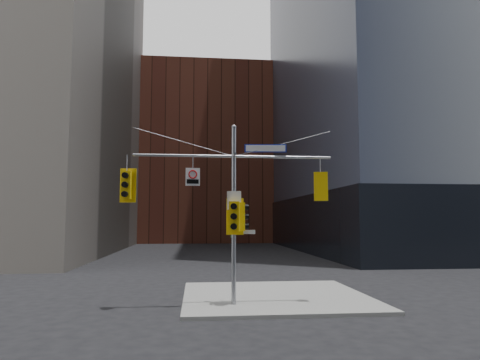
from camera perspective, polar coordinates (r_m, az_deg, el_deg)
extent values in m
plane|color=black|center=(15.49, -0.18, -18.19)|extent=(160.00, 160.00, 0.00)
cube|color=gray|center=(19.63, 4.66, -15.20)|extent=(8.00, 8.00, 0.15)
cube|color=black|center=(55.50, 26.41, -5.24)|extent=(36.40, 36.40, 6.00)
cube|color=brown|center=(73.80, -4.59, 2.91)|extent=(26.00, 20.00, 28.00)
cylinder|color=gray|center=(17.09, -0.84, -4.81)|extent=(0.18, 0.18, 7.20)
sphere|color=gray|center=(17.50, -0.82, 7.06)|extent=(0.20, 0.20, 0.20)
cylinder|color=gray|center=(17.22, -7.48, 3.25)|extent=(4.00, 0.11, 0.11)
cylinder|color=gray|center=(17.56, 5.70, 3.06)|extent=(4.00, 0.11, 0.11)
cylinder|color=gray|center=(16.93, -0.72, 3.35)|extent=(0.10, 0.70, 0.10)
cylinder|color=gray|center=(17.31, -7.46, 5.05)|extent=(4.00, 0.02, 1.12)
cylinder|color=gray|center=(17.65, 5.68, 4.83)|extent=(4.00, 0.02, 1.12)
cube|color=yellow|center=(17.30, -14.89, -0.66)|extent=(0.39, 0.30, 1.10)
cube|color=yellow|center=(17.48, -14.70, -0.71)|extent=(0.65, 0.14, 1.36)
cylinder|color=black|center=(17.13, -15.07, 0.61)|extent=(0.25, 0.20, 0.23)
cylinder|color=black|center=(17.21, -14.99, 0.59)|extent=(0.20, 0.05, 0.20)
cylinder|color=black|center=(17.10, -15.10, -0.60)|extent=(0.25, 0.20, 0.23)
cylinder|color=black|center=(17.18, -15.02, -0.63)|extent=(0.20, 0.05, 0.20)
cylinder|color=black|center=(17.07, -15.13, -1.82)|extent=(0.25, 0.20, 0.23)
cylinder|color=#0CE559|center=(17.15, -15.05, -1.84)|extent=(0.20, 0.05, 0.20)
cube|color=yellow|center=(17.81, 10.70, -0.87)|extent=(0.35, 0.28, 0.96)
cube|color=yellow|center=(17.65, 10.73, -0.83)|extent=(0.56, 0.16, 1.18)
cylinder|color=black|center=(18.02, 10.64, 0.09)|extent=(0.23, 0.19, 0.20)
cylinder|color=black|center=(17.94, 10.66, 0.11)|extent=(0.17, 0.06, 0.17)
cylinder|color=black|center=(17.99, 10.66, -0.92)|extent=(0.23, 0.19, 0.20)
cylinder|color=black|center=(17.92, 10.68, -0.90)|extent=(0.17, 0.06, 0.17)
cylinder|color=black|center=(17.97, 10.68, -1.93)|extent=(0.23, 0.19, 0.20)
cylinder|color=black|center=(17.90, 10.69, -1.92)|extent=(0.17, 0.06, 0.17)
cube|color=yellow|center=(17.12, 0.10, -4.91)|extent=(0.30, 0.40, 1.13)
cylinder|color=black|center=(17.17, 0.80, -3.66)|extent=(0.20, 0.26, 0.24)
cylinder|color=black|center=(17.15, 0.52, -3.65)|extent=(0.05, 0.21, 0.20)
cylinder|color=black|center=(17.17, 0.80, -4.91)|extent=(0.20, 0.26, 0.24)
cylinder|color=black|center=(17.15, 0.52, -4.91)|extent=(0.05, 0.21, 0.20)
cylinder|color=black|center=(17.17, 0.81, -6.17)|extent=(0.20, 0.26, 0.24)
cylinder|color=black|center=(17.15, 0.52, -6.17)|extent=(0.05, 0.21, 0.20)
cube|color=yellow|center=(16.81, -0.75, -4.88)|extent=(0.42, 0.33, 1.16)
cube|color=yellow|center=(17.01, -0.68, -4.89)|extent=(0.68, 0.18, 1.44)
cylinder|color=black|center=(16.60, -0.83, -3.54)|extent=(0.27, 0.22, 0.24)
cylinder|color=black|center=(16.69, -0.80, -3.54)|extent=(0.21, 0.06, 0.21)
cylinder|color=black|center=(16.59, -0.84, -4.87)|extent=(0.27, 0.22, 0.24)
cylinder|color=black|center=(16.68, -0.80, -4.88)|extent=(0.21, 0.06, 0.21)
cylinder|color=black|center=(16.59, -0.84, -6.21)|extent=(0.27, 0.22, 0.24)
cylinder|color=black|center=(16.68, -0.80, -6.21)|extent=(0.21, 0.06, 0.21)
cube|color=#11229C|center=(17.49, 3.42, 4.24)|extent=(1.71, 0.19, 0.33)
cube|color=silver|center=(17.47, 3.43, 4.25)|extent=(1.61, 0.15, 0.26)
cube|color=silver|center=(17.09, -6.32, 0.43)|extent=(0.57, 0.08, 0.71)
torus|color=#B20A0A|center=(17.08, -6.31, 0.75)|extent=(0.35, 0.08, 0.35)
cube|color=black|center=(17.05, -6.32, -0.20)|extent=(0.47, 0.05, 0.17)
cube|color=silver|center=(16.99, -0.80, -2.73)|extent=(0.56, 0.07, 0.74)
cube|color=#D88C00|center=(16.96, -0.79, -3.42)|extent=(0.41, 0.04, 0.33)
cube|color=silver|center=(17.14, 0.67, -6.94)|extent=(0.82, 0.12, 0.16)
cube|color=#145926|center=(17.55, -0.97, -7.51)|extent=(0.12, 0.68, 0.14)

